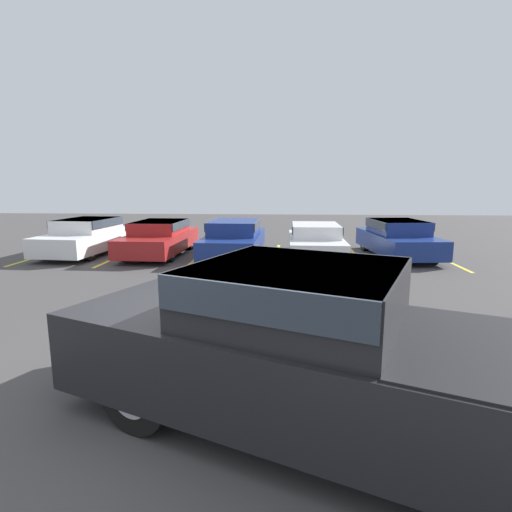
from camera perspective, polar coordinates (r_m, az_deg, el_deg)
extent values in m
plane|color=#423F3F|center=(5.00, -7.58, -20.59)|extent=(60.00, 60.00, 0.00)
cube|color=yellow|center=(16.84, -27.29, 0.38)|extent=(0.12, 5.09, 0.01)
cube|color=yellow|center=(15.57, -18.25, 0.29)|extent=(0.12, 5.09, 0.01)
cube|color=yellow|center=(14.76, -7.93, 0.19)|extent=(0.12, 5.09, 0.01)
cube|color=yellow|center=(14.47, 3.19, 0.07)|extent=(0.12, 5.09, 0.01)
cube|color=yellow|center=(14.73, 14.33, -0.06)|extent=(0.12, 5.09, 0.01)
cube|color=yellow|center=(15.52, 24.71, -0.17)|extent=(0.12, 5.09, 0.01)
cube|color=black|center=(4.34, 9.28, -15.08)|extent=(5.98, 4.08, 0.89)
cube|color=black|center=(4.17, 5.87, -5.22)|extent=(2.60, 2.54, 0.59)
cube|color=#2D3842|center=(4.13, 5.90, -3.46)|extent=(2.59, 2.58, 0.32)
cylinder|color=black|center=(5.11, 31.42, -15.83)|extent=(0.93, 0.64, 0.87)
cylinder|color=#ADADB2|center=(5.11, 31.42, -15.83)|extent=(0.58, 0.51, 0.48)
cylinder|color=black|center=(5.80, -4.63, -11.22)|extent=(0.93, 0.64, 0.87)
cylinder|color=#ADADB2|center=(5.80, -4.63, -11.22)|extent=(0.58, 0.51, 0.48)
cylinder|color=black|center=(4.56, -16.18, -17.84)|extent=(0.93, 0.64, 0.87)
cylinder|color=#ADADB2|center=(4.56, -16.18, -17.84)|extent=(0.58, 0.51, 0.48)
cube|color=silver|center=(16.01, -22.93, 2.08)|extent=(2.13, 4.53, 0.65)
cube|color=silver|center=(16.02, -22.91, 4.11)|extent=(1.77, 2.40, 0.47)
cube|color=#2D3842|center=(16.01, -22.93, 4.44)|extent=(1.84, 2.36, 0.28)
cylinder|color=black|center=(14.55, -22.74, 0.65)|extent=(0.28, 0.68, 0.67)
cylinder|color=#ADADB2|center=(14.55, -22.74, 0.65)|extent=(0.27, 0.38, 0.37)
cylinder|color=black|center=(15.39, -27.79, 0.76)|extent=(0.28, 0.68, 0.67)
cylinder|color=#ADADB2|center=(15.39, -27.79, 0.76)|extent=(0.27, 0.38, 0.37)
cylinder|color=black|center=(16.78, -18.38, 2.11)|extent=(0.28, 0.68, 0.67)
cylinder|color=#ADADB2|center=(16.78, -18.38, 2.11)|extent=(0.27, 0.38, 0.37)
cylinder|color=black|center=(17.52, -23.01, 2.14)|extent=(0.28, 0.68, 0.67)
cylinder|color=#ADADB2|center=(17.52, -23.01, 2.14)|extent=(0.27, 0.38, 0.37)
cube|color=maroon|center=(15.01, -13.60, 2.05)|extent=(1.93, 4.54, 0.62)
cube|color=maroon|center=(15.03, -13.57, 4.08)|extent=(1.66, 2.38, 0.43)
cube|color=#2D3842|center=(15.02, -13.59, 4.41)|extent=(1.73, 2.33, 0.26)
cylinder|color=black|center=(13.57, -12.17, 0.57)|extent=(0.23, 0.66, 0.66)
cylinder|color=#ADADB2|center=(13.57, -12.17, 0.57)|extent=(0.23, 0.37, 0.36)
cylinder|color=black|center=(14.11, -18.27, 0.65)|extent=(0.23, 0.66, 0.66)
cylinder|color=#ADADB2|center=(14.11, -18.27, 0.65)|extent=(0.23, 0.37, 0.36)
cylinder|color=black|center=(16.04, -9.44, 2.13)|extent=(0.23, 0.66, 0.66)
cylinder|color=#ADADB2|center=(16.04, -9.44, 2.13)|extent=(0.23, 0.37, 0.36)
cylinder|color=black|center=(16.51, -14.72, 2.16)|extent=(0.23, 0.66, 0.66)
cylinder|color=#ADADB2|center=(16.51, -14.72, 2.16)|extent=(0.23, 0.37, 0.36)
cube|color=navy|center=(14.29, -3.11, 1.92)|extent=(2.00, 4.56, 0.61)
cube|color=navy|center=(14.31, -3.08, 4.13)|extent=(1.70, 2.40, 0.48)
cube|color=#2D3842|center=(14.30, -3.09, 4.52)|extent=(1.77, 2.35, 0.29)
cylinder|color=black|center=(12.93, -0.46, 0.37)|extent=(0.23, 0.68, 0.68)
cylinder|color=#ADADB2|center=(12.93, -0.46, 0.37)|extent=(0.23, 0.38, 0.37)
cylinder|color=black|center=(13.19, -7.40, 0.48)|extent=(0.23, 0.68, 0.68)
cylinder|color=#ADADB2|center=(13.19, -7.40, 0.48)|extent=(0.23, 0.38, 0.37)
cylinder|color=black|center=(15.50, 0.55, 2.02)|extent=(0.23, 0.68, 0.68)
cylinder|color=#ADADB2|center=(15.50, 0.55, 2.02)|extent=(0.23, 0.38, 0.37)
cylinder|color=black|center=(15.72, -5.29, 2.09)|extent=(0.23, 0.68, 0.68)
cylinder|color=#ADADB2|center=(15.72, -5.29, 2.09)|extent=(0.23, 0.38, 0.37)
cube|color=silver|center=(14.33, 8.47, 1.65)|extent=(1.90, 4.28, 0.55)
cube|color=silver|center=(14.35, 8.49, 3.66)|extent=(1.65, 2.24, 0.44)
cube|color=#2D3842|center=(14.34, 8.50, 4.01)|extent=(1.72, 2.19, 0.26)
cylinder|color=black|center=(13.22, 12.22, 0.21)|extent=(0.23, 0.61, 0.61)
cylinder|color=#ADADB2|center=(13.22, 12.22, 0.21)|extent=(0.24, 0.34, 0.33)
cylinder|color=black|center=(13.10, 5.37, 0.30)|extent=(0.23, 0.61, 0.61)
cylinder|color=#ADADB2|center=(13.10, 5.37, 0.30)|extent=(0.24, 0.34, 0.33)
cylinder|color=black|center=(15.64, 11.03, 1.77)|extent=(0.23, 0.61, 0.61)
cylinder|color=#ADADB2|center=(15.64, 11.03, 1.77)|extent=(0.24, 0.34, 0.33)
cylinder|color=black|center=(15.54, 5.24, 1.87)|extent=(0.23, 0.61, 0.61)
cylinder|color=#ADADB2|center=(15.54, 5.24, 1.87)|extent=(0.24, 0.34, 0.33)
cube|color=navy|center=(15.08, 19.57, 1.82)|extent=(2.19, 4.39, 0.64)
cube|color=navy|center=(15.09, 19.58, 3.96)|extent=(1.78, 2.34, 0.47)
cube|color=#2D3842|center=(15.08, 19.60, 4.31)|extent=(1.85, 2.30, 0.28)
cylinder|color=black|center=(14.30, 24.19, 0.39)|extent=(0.28, 0.68, 0.66)
cylinder|color=#ADADB2|center=(14.30, 24.19, 0.39)|extent=(0.27, 0.39, 0.37)
cylinder|color=black|center=(13.69, 18.34, 0.37)|extent=(0.28, 0.68, 0.66)
cylinder|color=#ADADB2|center=(13.69, 18.34, 0.37)|extent=(0.27, 0.39, 0.37)
cylinder|color=black|center=(16.52, 20.52, 1.86)|extent=(0.28, 0.68, 0.66)
cylinder|color=#ADADB2|center=(16.52, 20.52, 1.86)|extent=(0.27, 0.39, 0.37)
cylinder|color=black|center=(15.99, 15.36, 1.89)|extent=(0.28, 0.68, 0.66)
cylinder|color=#ADADB2|center=(15.99, 15.36, 1.89)|extent=(0.27, 0.39, 0.37)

